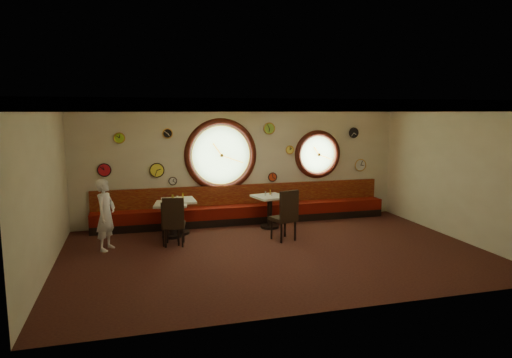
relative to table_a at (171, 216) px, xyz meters
name	(u,v)px	position (x,y,z in m)	size (l,w,h in m)	color
floor	(275,252)	(2.05, -1.83, -0.53)	(9.00, 6.00, 0.00)	black
ceiling	(276,102)	(2.05, -1.83, 2.67)	(9.00, 6.00, 0.02)	#B08931
wall_back	(242,164)	(2.05, 1.17, 1.07)	(9.00, 0.02, 3.20)	beige
wall_front	(338,209)	(2.05, -4.83, 1.07)	(9.00, 0.02, 3.20)	beige
wall_left	(44,189)	(-2.45, -1.83, 1.07)	(0.02, 6.00, 3.20)	beige
wall_right	(457,172)	(6.55, -1.83, 1.07)	(0.02, 6.00, 3.20)	beige
molding_back	(243,108)	(2.05, 1.12, 2.58)	(9.00, 0.10, 0.18)	#350F09
molding_front	(339,105)	(2.05, -4.78, 2.58)	(9.00, 0.10, 0.18)	#350F09
molding_left	(42,106)	(-2.40, -1.83, 2.58)	(0.10, 6.00, 0.18)	#350F09
molding_right	(459,107)	(6.50, -1.83, 2.58)	(0.10, 6.00, 0.18)	#350F09
banquette_base	(245,219)	(2.05, 0.89, -0.43)	(8.00, 0.55, 0.20)	black
banquette_seat	(245,210)	(2.05, 0.89, -0.18)	(8.00, 0.55, 0.30)	#580C07
banquette_back	(243,194)	(2.05, 1.11, 0.22)	(8.00, 0.10, 0.55)	#5C070B
porthole_left_glass	(221,155)	(1.45, 1.16, 1.32)	(1.66, 1.66, 0.02)	#82A965
porthole_left_frame	(221,155)	(1.45, 1.15, 1.32)	(1.98, 1.98, 0.18)	#350F09
porthole_left_ring	(221,155)	(1.45, 1.12, 1.32)	(1.61, 1.61, 0.03)	gold
porthole_right_glass	(317,154)	(4.25, 1.16, 1.27)	(1.10, 1.10, 0.02)	#82A965
porthole_right_frame	(318,154)	(4.25, 1.15, 1.27)	(1.38, 1.38, 0.18)	#350F09
porthole_right_ring	(318,154)	(4.25, 1.12, 1.27)	(1.09, 1.09, 0.03)	gold
wall_clock_0	(360,165)	(5.60, 1.13, 0.92)	(0.34, 0.34, 0.03)	silver
wall_clock_1	(104,170)	(-1.55, 1.13, 1.02)	(0.32, 0.32, 0.03)	red
wall_clock_2	(119,138)	(-1.15, 1.13, 1.82)	(0.26, 0.26, 0.03)	#91CF29
wall_clock_3	(272,177)	(2.90, 1.13, 0.67)	(0.24, 0.24, 0.03)	red
wall_clock_4	(157,170)	(-0.25, 1.13, 0.97)	(0.36, 0.36, 0.03)	yellow
wall_clock_5	(173,181)	(0.15, 1.13, 0.67)	(0.20, 0.20, 0.03)	white
wall_clock_6	(290,150)	(3.40, 1.13, 1.42)	(0.22, 0.22, 0.03)	#ECE24E
wall_clock_7	(354,133)	(5.35, 1.13, 1.87)	(0.28, 0.28, 0.03)	black
wall_clock_8	(269,128)	(2.80, 1.13, 2.02)	(0.30, 0.30, 0.03)	#7CB438
wall_clock_9	(168,133)	(0.05, 1.13, 1.92)	(0.24, 0.24, 0.03)	black
table_a	(171,216)	(0.00, 0.00, 0.00)	(0.89, 0.89, 0.84)	black
table_b	(179,212)	(0.21, 0.24, 0.02)	(0.81, 0.81, 0.87)	black
table_c	(270,208)	(2.55, 0.23, 0.01)	(0.93, 0.93, 0.85)	black
chair_a	(171,220)	(-0.07, -0.69, 0.05)	(0.45, 0.45, 0.63)	black
chair_b	(174,218)	(-0.01, -0.79, 0.11)	(0.55, 0.55, 0.70)	black
chair_c	(286,212)	(2.56, -1.04, 0.16)	(0.64, 0.64, 0.75)	black
condiment_a_salt	(170,201)	(-0.02, 0.03, 0.35)	(0.03, 0.03, 0.09)	silver
condiment_b_salt	(177,197)	(0.17, 0.27, 0.38)	(0.04, 0.04, 0.10)	#B9BABD
condiment_c_salt	(265,193)	(2.44, 0.27, 0.38)	(0.04, 0.04, 0.11)	silver
condiment_a_pepper	(170,201)	(-0.04, -0.03, 0.36)	(0.04, 0.04, 0.10)	silver
condiment_b_pepper	(178,198)	(0.19, 0.24, 0.39)	(0.04, 0.04, 0.10)	silver
condiment_c_pepper	(271,194)	(2.60, 0.24, 0.37)	(0.03, 0.03, 0.09)	silver
condiment_a_bottle	(173,198)	(0.05, 0.11, 0.40)	(0.06, 0.06, 0.18)	gold
condiment_b_bottle	(183,196)	(0.33, 0.39, 0.40)	(0.04, 0.04, 0.14)	yellow
condiment_c_bottle	(270,192)	(2.60, 0.36, 0.39)	(0.04, 0.04, 0.14)	gold
waiter	(106,215)	(-1.46, -0.65, 0.26)	(0.57, 0.38, 1.57)	white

